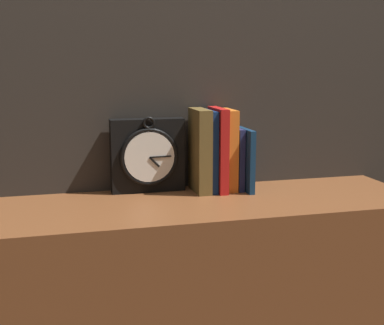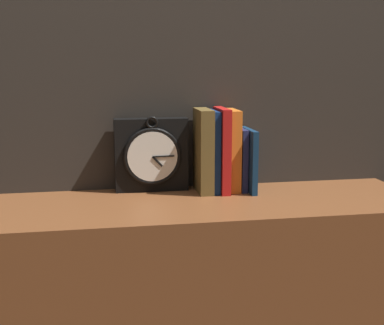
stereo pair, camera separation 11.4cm
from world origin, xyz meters
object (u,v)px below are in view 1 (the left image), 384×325
object	(u,v)px
clock	(148,155)
book_slot2_red	(218,150)
book_slot0_brown	(200,151)
book_slot4_navy	(236,158)
book_slot5_navy	(244,159)
book_slot1_navy	(209,151)
book_slot3_orange	(228,150)

from	to	relation	value
clock	book_slot2_red	distance (m)	0.21
book_slot0_brown	book_slot4_navy	xyz separation A→B (m)	(0.12, 0.01, -0.03)
book_slot0_brown	book_slot2_red	world-z (taller)	book_slot2_red
clock	book_slot5_navy	world-z (taller)	clock
book_slot0_brown	book_slot1_navy	size ratio (longest dim) A/B	1.02
book_slot0_brown	book_slot4_navy	bearing A→B (deg)	3.42
clock	book_slot3_orange	xyz separation A→B (m)	(0.24, -0.03, 0.01)
book_slot3_orange	book_slot5_navy	distance (m)	0.06
book_slot3_orange	book_slot4_navy	world-z (taller)	book_slot3_orange
book_slot1_navy	book_slot4_navy	size ratio (longest dim) A/B	1.30
book_slot3_orange	book_slot5_navy	world-z (taller)	book_slot3_orange
book_slot4_navy	book_slot5_navy	size ratio (longest dim) A/B	1.00
book_slot0_brown	clock	bearing A→B (deg)	166.72
clock	book_slot4_navy	size ratio (longest dim) A/B	1.22
book_slot0_brown	book_slot1_navy	distance (m)	0.03
book_slot0_brown	book_slot4_navy	world-z (taller)	book_slot0_brown
clock	book_slot0_brown	distance (m)	0.16
clock	book_slot1_navy	size ratio (longest dim) A/B	0.94
book_slot1_navy	book_slot5_navy	size ratio (longest dim) A/B	1.30
book_slot4_navy	book_slot5_navy	distance (m)	0.03
book_slot2_red	book_slot3_orange	world-z (taller)	book_slot2_red
clock	book_slot2_red	xyz separation A→B (m)	(0.21, -0.04, 0.02)
clock	book_slot1_navy	world-z (taller)	book_slot1_navy
book_slot3_orange	book_slot0_brown	bearing A→B (deg)	-176.51
book_slot2_red	book_slot5_navy	distance (m)	0.09
book_slot5_navy	book_slot3_orange	bearing A→B (deg)	162.14
book_slot1_navy	book_slot5_navy	bearing A→B (deg)	-6.59
book_slot0_brown	book_slot3_orange	size ratio (longest dim) A/B	1.01
book_slot1_navy	book_slot3_orange	xyz separation A→B (m)	(0.06, 0.00, 0.00)
book_slot2_red	book_slot4_navy	world-z (taller)	book_slot2_red
book_slot0_brown	book_slot1_navy	world-z (taller)	book_slot0_brown
clock	book_slot5_navy	bearing A→B (deg)	-9.06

